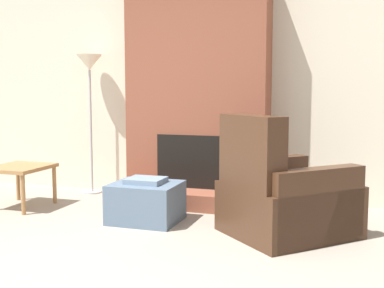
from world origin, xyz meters
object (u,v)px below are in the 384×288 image
at_px(armchair, 281,200).
at_px(floor_lamp_left, 90,73).
at_px(side_table, 20,171).
at_px(ottoman, 146,201).

relative_size(armchair, floor_lamp_left, 0.78).
height_order(side_table, floor_lamp_left, floor_lamp_left).
xyz_separation_m(armchair, floor_lamp_left, (-2.49, 1.08, 1.17)).
distance_m(ottoman, side_table, 1.56).
xyz_separation_m(armchair, side_table, (-2.85, 0.18, 0.08)).
relative_size(ottoman, side_table, 1.02).
bearing_deg(armchair, side_table, 41.01).
bearing_deg(floor_lamp_left, side_table, -111.83).
distance_m(armchair, floor_lamp_left, 2.96).
bearing_deg(ottoman, side_table, 175.50).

